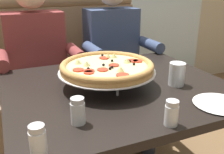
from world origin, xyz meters
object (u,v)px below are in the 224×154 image
object	(u,v)px
diner_left	(39,60)
diner_right	(117,51)
shaker_parmesan	(78,113)
pizza	(107,67)
shaker_oregano	(171,115)
patio_chair	(128,31)
booth_bench	(72,82)
drinking_glass	(177,76)
shaker_pepper_flakes	(38,144)
dining_table	(118,102)
plate_near_left	(220,102)

from	to	relation	value
diner_left	diner_right	bearing A→B (deg)	0.00
shaker_parmesan	pizza	bearing A→B (deg)	51.13
diner_left	shaker_oregano	bearing A→B (deg)	-74.13
shaker_parmesan	patio_chair	bearing A→B (deg)	59.67
shaker_oregano	pizza	bearing A→B (deg)	99.16
booth_bench	drinking_glass	world-z (taller)	booth_bench
diner_right	patio_chair	bearing A→B (deg)	60.52
shaker_pepper_flakes	patio_chair	distance (m)	3.18
diner_left	shaker_pepper_flakes	bearing A→B (deg)	-98.34
diner_left	pizza	bearing A→B (deg)	-69.85
booth_bench	dining_table	bearing A→B (deg)	-90.00
booth_bench	plate_near_left	world-z (taller)	booth_bench
shaker_parmesan	shaker_oregano	bearing A→B (deg)	-25.37
plate_near_left	patio_chair	xyz separation A→B (m)	(0.90, 2.65, -0.21)
diner_left	pizza	size ratio (longest dim) A/B	2.67
shaker_pepper_flakes	shaker_oregano	world-z (taller)	shaker_pepper_flakes
shaker_parmesan	plate_near_left	size ratio (longest dim) A/B	0.46
dining_table	patio_chair	size ratio (longest dim) A/B	1.28
plate_near_left	pizza	bearing A→B (deg)	132.93
diner_right	plate_near_left	bearing A→B (deg)	-89.48
dining_table	plate_near_left	distance (m)	0.49
booth_bench	plate_near_left	size ratio (longest dim) A/B	5.89
drinking_glass	patio_chair	size ratio (longest dim) A/B	0.13
patio_chair	booth_bench	bearing A→B (deg)	-131.83
diner_right	drinking_glass	size ratio (longest dim) A/B	11.02
shaker_oregano	patio_chair	world-z (taller)	patio_chair
pizza	drinking_glass	size ratio (longest dim) A/B	4.13
shaker_oregano	shaker_parmesan	world-z (taller)	shaker_parmesan
shaker_parmesan	patio_chair	size ratio (longest dim) A/B	0.12
pizza	plate_near_left	distance (m)	0.53
booth_bench	patio_chair	bearing A→B (deg)	48.17
pizza	patio_chair	bearing A→B (deg)	60.91
dining_table	diner_right	bearing A→B (deg)	66.36
booth_bench	shaker_pepper_flakes	distance (m)	1.47
booth_bench	pizza	distance (m)	1.01
shaker_parmesan	drinking_glass	world-z (taller)	drinking_glass
shaker_oregano	plate_near_left	size ratio (longest dim) A/B	0.44
dining_table	patio_chair	bearing A→B (deg)	62.18
shaker_pepper_flakes	diner_right	bearing A→B (deg)	55.47
diner_left	plate_near_left	distance (m)	1.20
dining_table	diner_left	xyz separation A→B (m)	(-0.29, 0.67, 0.08)
diner_left	pizza	distance (m)	0.70
diner_right	shaker_parmesan	distance (m)	1.11
dining_table	shaker_pepper_flakes	xyz separation A→B (m)	(-0.45, -0.41, 0.13)
booth_bench	shaker_pepper_flakes	world-z (taller)	booth_bench
shaker_pepper_flakes	shaker_oregano	size ratio (longest dim) A/B	1.10
dining_table	booth_bench	bearing A→B (deg)	90.00
diner_right	diner_left	bearing A→B (deg)	180.00
shaker_pepper_flakes	shaker_oregano	distance (m)	0.47
drinking_glass	shaker_pepper_flakes	bearing A→B (deg)	-156.96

